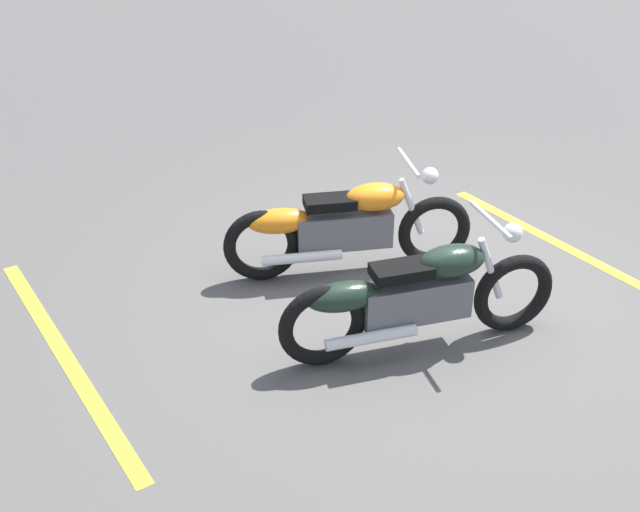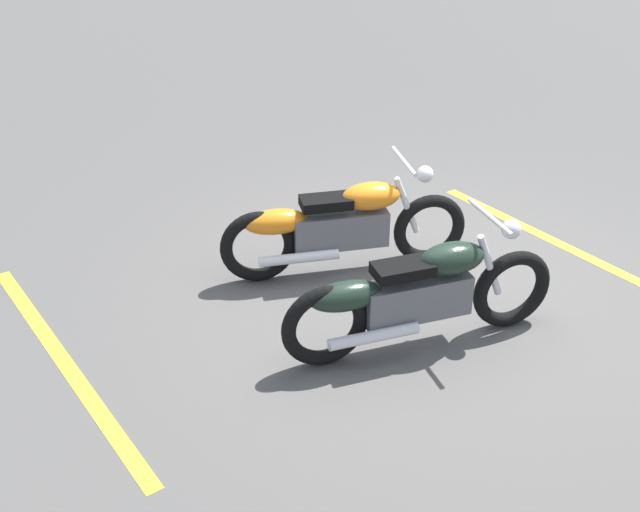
{
  "view_description": "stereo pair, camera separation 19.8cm",
  "coord_description": "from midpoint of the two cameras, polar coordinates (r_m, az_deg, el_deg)",
  "views": [
    {
      "loc": [
        3.71,
        4.41,
        3.56
      ],
      "look_at": [
        1.04,
        0.0,
        0.65
      ],
      "focal_mm": 43.5,
      "sensor_mm": 36.0,
      "label": 1
    },
    {
      "loc": [
        3.88,
        4.31,
        3.56
      ],
      "look_at": [
        1.04,
        0.0,
        0.65
      ],
      "focal_mm": 43.5,
      "sensor_mm": 36.0,
      "label": 2
    }
  ],
  "objects": [
    {
      "name": "motorcycle_dark_foreground",
      "position": [
        5.84,
        7.98,
        -2.95
      ],
      "size": [
        2.19,
        0.77,
        1.04
      ],
      "rotation": [
        0.0,
        0.0,
        2.89
      ],
      "color": "black",
      "rests_on": "ground"
    },
    {
      "name": "ground_plane",
      "position": [
        6.79,
        8.39,
        -2.55
      ],
      "size": [
        60.0,
        60.0,
        0.0
      ],
      "primitive_type": "plane",
      "color": "#514F4C"
    },
    {
      "name": "parking_stripe_mid",
      "position": [
        6.22,
        -17.42,
        -7.01
      ],
      "size": [
        0.24,
        3.2,
        0.01
      ],
      "primitive_type": "cube",
      "rotation": [
        0.0,
        0.0,
        1.61
      ],
      "color": "yellow",
      "rests_on": "ground"
    },
    {
      "name": "parking_stripe_near",
      "position": [
        7.72,
        19.02,
        0.23
      ],
      "size": [
        0.24,
        3.2,
        0.01
      ],
      "primitive_type": "cube",
      "rotation": [
        0.0,
        0.0,
        1.61
      ],
      "color": "yellow",
      "rests_on": "ground"
    },
    {
      "name": "motorcycle_bright_foreground",
      "position": [
        6.78,
        2.57,
        2.21
      ],
      "size": [
        2.12,
        0.93,
        1.04
      ],
      "rotation": [
        0.0,
        0.0,
        2.77
      ],
      "color": "black",
      "rests_on": "ground"
    }
  ]
}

